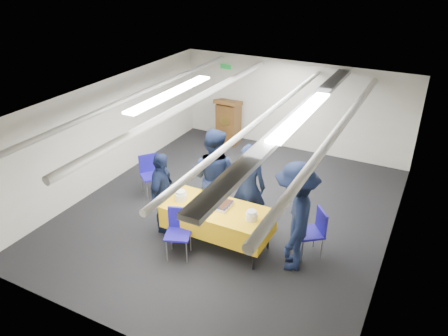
{
  "coord_description": "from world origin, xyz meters",
  "views": [
    {
      "loc": [
        3.31,
        -6.7,
        4.79
      ],
      "look_at": [
        -0.05,
        -0.2,
        1.05
      ],
      "focal_mm": 35.0,
      "sensor_mm": 36.0,
      "label": 1
    }
  ],
  "objects": [
    {
      "name": "chair_right",
      "position": [
        1.87,
        -0.58,
        0.53
      ],
      "size": [
        0.59,
        0.59,
        0.87
      ],
      "color": "gray",
      "rests_on": "ground"
    },
    {
      "name": "sailor_d",
      "position": [
        1.64,
        -1.03,
        0.94
      ],
      "size": [
        0.97,
        1.35,
        1.89
      ],
      "primitive_type": "imported",
      "rotation": [
        0.0,
        0.0,
        -1.33
      ],
      "color": "black",
      "rests_on": "ground"
    },
    {
      "name": "sailor_c",
      "position": [
        -0.83,
        -1.15,
        0.78
      ],
      "size": [
        0.59,
        0.98,
        1.57
      ],
      "primitive_type": "imported",
      "rotation": [
        0.0,
        0.0,
        1.81
      ],
      "color": "black",
      "rests_on": "ground"
    },
    {
      "name": "sheet_cake",
      "position": [
        0.27,
        -1.04,
        0.81
      ],
      "size": [
        0.47,
        0.36,
        0.08
      ],
      "color": "white",
      "rests_on": "serving_table"
    },
    {
      "name": "plate_stack_right",
      "position": [
        0.95,
        -1.16,
        0.85
      ],
      "size": [
        0.19,
        0.19,
        0.17
      ],
      "color": "white",
      "rests_on": "serving_table"
    },
    {
      "name": "sailor_b",
      "position": [
        -0.16,
        -0.41,
        0.95
      ],
      "size": [
        0.98,
        0.79,
        1.89
      ],
      "primitive_type": "imported",
      "rotation": [
        0.0,
        0.0,
        3.22
      ],
      "color": "black",
      "rests_on": "ground"
    },
    {
      "name": "sailor_a",
      "position": [
        0.55,
        -0.41,
        0.87
      ],
      "size": [
        0.74,
        0.61,
        1.75
      ],
      "primitive_type": "imported",
      "rotation": [
        0.0,
        0.0,
        3.48
      ],
      "color": "black",
      "rests_on": "ground"
    },
    {
      "name": "podium",
      "position": [
        -1.6,
        3.05,
        0.61
      ],
      "size": [
        0.62,
        0.53,
        1.25
      ],
      "color": "brown",
      "rests_on": "ground"
    },
    {
      "name": "chair_near",
      "position": [
        -0.18,
        -1.62,
        0.53
      ],
      "size": [
        0.54,
        0.54,
        0.87
      ],
      "color": "gray",
      "rests_on": "ground"
    },
    {
      "name": "ground",
      "position": [
        0.0,
        0.0,
        0.0
      ],
      "size": [
        7.0,
        7.0,
        0.0
      ],
      "primitive_type": "plane",
      "color": "black",
      "rests_on": "ground"
    },
    {
      "name": "room_shell",
      "position": [
        0.09,
        0.41,
        1.81
      ],
      "size": [
        6.0,
        7.0,
        2.3
      ],
      "color": "silver",
      "rests_on": "ground"
    },
    {
      "name": "serving_table",
      "position": [
        0.3,
        -1.11,
        0.56
      ],
      "size": [
        1.9,
        0.87,
        0.77
      ],
      "color": "black",
      "rests_on": "ground"
    },
    {
      "name": "plate_stack_left",
      "position": [
        -0.41,
        -1.16,
        0.85
      ],
      "size": [
        0.21,
        0.21,
        0.18
      ],
      "color": "white",
      "rests_on": "serving_table"
    },
    {
      "name": "chair_left",
      "position": [
        -1.86,
        -0.13,
        0.53
      ],
      "size": [
        0.59,
        0.59,
        0.87
      ],
      "color": "gray",
      "rests_on": "ground"
    }
  ]
}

